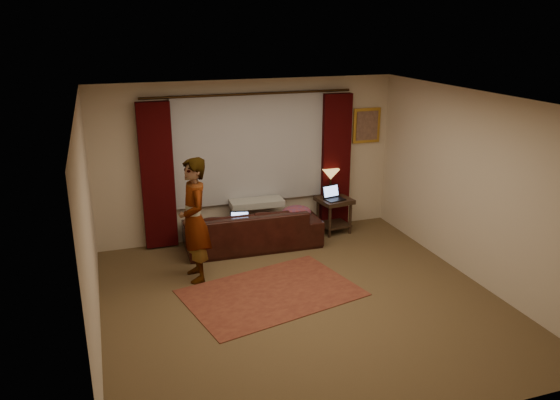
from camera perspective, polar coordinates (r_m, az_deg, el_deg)
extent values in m
cube|color=brown|center=(7.22, 2.31, -10.54)|extent=(5.00, 5.00, 0.01)
cube|color=silver|center=(6.39, 2.61, 10.41)|extent=(5.00, 5.00, 0.02)
cube|color=beige|center=(8.97, -3.25, 4.22)|extent=(5.00, 0.02, 2.60)
cube|color=beige|center=(4.63, 13.71, -10.21)|extent=(5.00, 0.02, 2.60)
cube|color=beige|center=(6.29, -19.38, -3.00)|extent=(0.02, 5.00, 2.60)
cube|color=beige|center=(7.90, 19.66, 1.22)|extent=(0.02, 5.00, 2.60)
cube|color=#A3A3AA|center=(8.87, -3.17, 5.39)|extent=(2.50, 0.05, 1.80)
cube|color=black|center=(8.64, -12.69, 2.42)|extent=(0.50, 0.14, 2.30)
cube|color=black|center=(9.40, 5.81, 4.04)|extent=(0.50, 0.14, 2.30)
cylinder|color=black|center=(8.67, -3.19, 11.00)|extent=(0.04, 0.04, 3.40)
cube|color=#BD8B2D|center=(9.60, 9.03, 7.70)|extent=(0.50, 0.04, 0.60)
imported|color=black|center=(8.70, -2.90, -2.20)|extent=(2.17, 0.99, 0.87)
cube|color=#A09F99|center=(8.83, -2.48, 1.16)|extent=(0.88, 0.39, 0.10)
ellipsoid|color=brown|center=(8.75, 1.71, -1.34)|extent=(0.51, 0.40, 0.21)
cube|color=brown|center=(7.40, -0.91, -9.67)|extent=(2.50, 1.94, 0.01)
cube|color=black|center=(9.38, 5.65, -1.57)|extent=(0.59, 0.59, 0.61)
imported|color=#A09F99|center=(7.55, -8.95, -2.10)|extent=(0.54, 0.54, 1.74)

